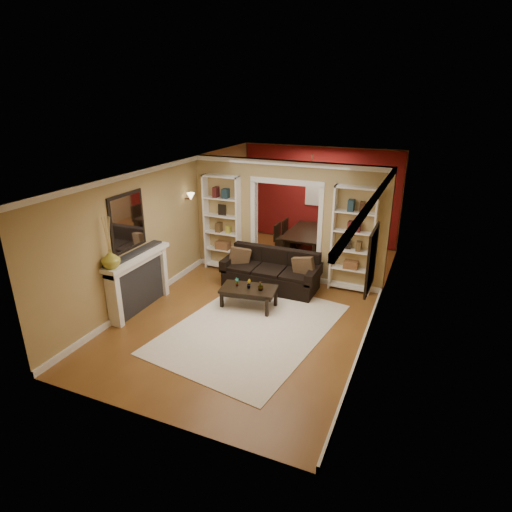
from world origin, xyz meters
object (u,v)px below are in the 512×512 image
at_px(sofa, 271,270).
at_px(dining_table, 308,242).
at_px(bookshelf_right, 353,240).
at_px(coffee_table, 249,297).
at_px(bookshelf_left, 223,224).
at_px(fireplace, 140,282).

height_order(sofa, dining_table, sofa).
bearing_deg(bookshelf_right, sofa, -160.42).
distance_m(coffee_table, bookshelf_right, 2.53).
xyz_separation_m(coffee_table, dining_table, (0.22, 3.41, 0.10)).
distance_m(sofa, bookshelf_left, 1.74).
relative_size(fireplace, dining_table, 0.95).
xyz_separation_m(sofa, bookshelf_right, (1.63, 0.58, 0.74)).
height_order(coffee_table, fireplace, fireplace).
bearing_deg(bookshelf_left, dining_table, 48.09).
relative_size(bookshelf_right, dining_table, 1.29).
xyz_separation_m(sofa, fireplace, (-2.01, -1.95, 0.17)).
bearing_deg(coffee_table, sofa, 77.10).
height_order(fireplace, dining_table, fireplace).
distance_m(sofa, fireplace, 2.81).
distance_m(bookshelf_left, dining_table, 2.56).
xyz_separation_m(fireplace, dining_table, (2.16, 4.33, -0.27)).
xyz_separation_m(sofa, bookshelf_left, (-1.47, 0.58, 0.74)).
distance_m(bookshelf_left, fireplace, 2.65).
bearing_deg(dining_table, fireplace, 153.52).
bearing_deg(fireplace, bookshelf_right, 34.80).
relative_size(coffee_table, fireplace, 0.65).
bearing_deg(bookshelf_left, bookshelf_right, 0.00).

